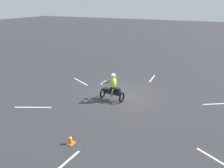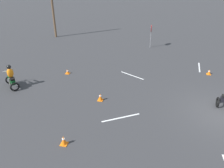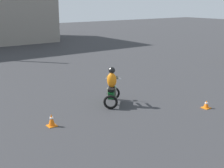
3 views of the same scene
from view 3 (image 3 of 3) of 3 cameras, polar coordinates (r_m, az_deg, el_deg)
The scene contains 3 objects.
motorcycle_rider_background at distance 13.29m, azimuth -0.01°, elevation -0.76°, with size 1.38×1.44×1.66m.
traffic_cone_mid_center at distance 13.56m, azimuth 16.86°, elevation -3.61°, with size 0.32×0.32×0.33m.
traffic_cone_mid_left at distance 11.36m, azimuth -10.99°, elevation -6.52°, with size 0.32×0.32×0.46m.
Camera 3 is at (-7.23, 2.99, 4.34)m, focal length 50.00 mm.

